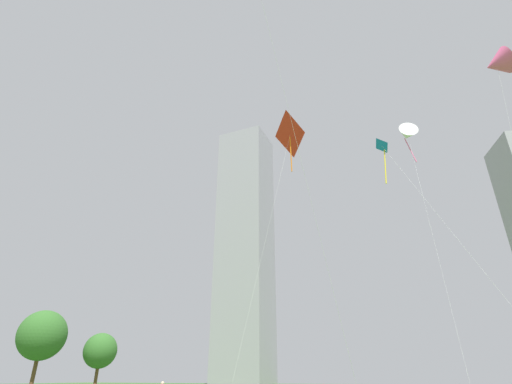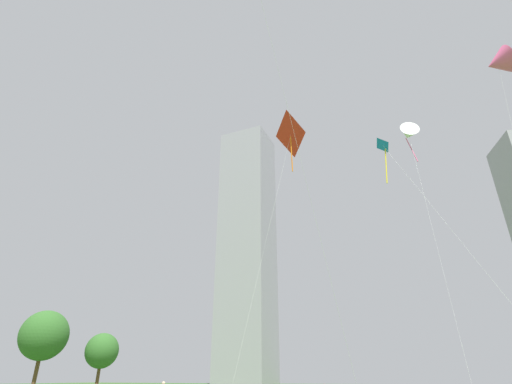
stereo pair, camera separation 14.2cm
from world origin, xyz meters
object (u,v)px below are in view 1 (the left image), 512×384
at_px(kite_flying_0, 407,134).
at_px(park_tree_0, 42,335).
at_px(kite_flying_1, 384,153).
at_px(park_tree_1, 100,351).
at_px(distant_highrise_1, 245,245).
at_px(kite_flying_3, 290,136).
at_px(kite_flying_4, 497,64).

height_order(kite_flying_0, park_tree_0, kite_flying_0).
xyz_separation_m(kite_flying_0, park_tree_0, (-37.39, -12.42, -21.88)).
height_order(kite_flying_1, park_tree_1, kite_flying_1).
bearing_deg(kite_flying_1, park_tree_1, 179.96).
height_order(park_tree_0, distant_highrise_1, distant_highrise_1).
xyz_separation_m(kite_flying_0, kite_flying_3, (-10.76, -11.34, -4.40)).
relative_size(park_tree_0, park_tree_1, 1.31).
height_order(kite_flying_3, kite_flying_4, kite_flying_4).
bearing_deg(park_tree_1, kite_flying_3, -7.62).
height_order(kite_flying_1, park_tree_0, kite_flying_1).
bearing_deg(distant_highrise_1, kite_flying_0, -56.00).
bearing_deg(kite_flying_3, kite_flying_1, 20.06).
bearing_deg(park_tree_1, kite_flying_4, 1.22).
bearing_deg(kite_flying_0, park_tree_0, -161.63).
height_order(kite_flying_4, park_tree_1, kite_flying_4).
height_order(park_tree_0, park_tree_1, park_tree_0).
bearing_deg(kite_flying_1, kite_flying_0, 73.22).
distance_m(kite_flying_3, kite_flying_4, 20.52).
relative_size(park_tree_1, distant_highrise_1, 0.06).
distance_m(kite_flying_1, park_tree_0, 38.28).
bearing_deg(kite_flying_4, kite_flying_3, -168.56).
relative_size(kite_flying_0, kite_flying_3, 1.18).
bearing_deg(distant_highrise_1, park_tree_1, -72.80).
relative_size(kite_flying_4, distant_highrise_1, 0.29).
distance_m(kite_flying_1, kite_flying_3, 9.07).
distance_m(park_tree_1, distant_highrise_1, 121.33).
height_order(kite_flying_0, park_tree_1, kite_flying_0).
bearing_deg(kite_flying_0, kite_flying_1, -106.78).
bearing_deg(kite_flying_4, kite_flying_1, -175.32).
height_order(kite_flying_1, kite_flying_3, kite_flying_3).
xyz_separation_m(park_tree_0, distant_highrise_1, (-29.48, 110.77, 45.85)).
bearing_deg(kite_flying_4, park_tree_1, -178.78).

